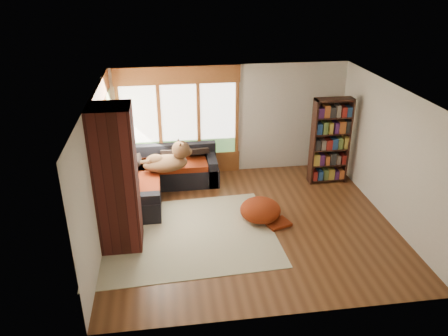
{
  "coord_description": "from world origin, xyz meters",
  "views": [
    {
      "loc": [
        -1.5,
        -7.16,
        4.61
      ],
      "look_at": [
        -0.42,
        0.61,
        0.95
      ],
      "focal_mm": 35.0,
      "sensor_mm": 36.0,
      "label": 1
    }
  ],
  "objects_px": {
    "sectional_sofa": "(149,178)",
    "dog_brindle": "(127,177)",
    "bookshelf": "(330,141)",
    "dog_tan": "(169,159)",
    "brick_chimney": "(116,180)",
    "pouf": "(260,209)",
    "area_rug": "(181,235)"
  },
  "relations": [
    {
      "from": "area_rug",
      "to": "dog_brindle",
      "type": "xyz_separation_m",
      "value": [
        -1.0,
        1.09,
        0.74
      ]
    },
    {
      "from": "bookshelf",
      "to": "pouf",
      "type": "relative_size",
      "value": 2.46
    },
    {
      "from": "bookshelf",
      "to": "dog_tan",
      "type": "height_order",
      "value": "bookshelf"
    },
    {
      "from": "brick_chimney",
      "to": "sectional_sofa",
      "type": "xyz_separation_m",
      "value": [
        0.45,
        2.05,
        -1.0
      ]
    },
    {
      "from": "bookshelf",
      "to": "dog_tan",
      "type": "bearing_deg",
      "value": -178.87
    },
    {
      "from": "sectional_sofa",
      "to": "area_rug",
      "type": "bearing_deg",
      "value": -68.58
    },
    {
      "from": "area_rug",
      "to": "dog_brindle",
      "type": "distance_m",
      "value": 1.65
    },
    {
      "from": "brick_chimney",
      "to": "area_rug",
      "type": "bearing_deg",
      "value": 7.01
    },
    {
      "from": "sectional_sofa",
      "to": "pouf",
      "type": "xyz_separation_m",
      "value": [
        2.19,
        -1.58,
        -0.07
      ]
    },
    {
      "from": "sectional_sofa",
      "to": "dog_brindle",
      "type": "distance_m",
      "value": 1.01
    },
    {
      "from": "sectional_sofa",
      "to": "area_rug",
      "type": "distance_m",
      "value": 2.03
    },
    {
      "from": "brick_chimney",
      "to": "dog_tan",
      "type": "bearing_deg",
      "value": 63.96
    },
    {
      "from": "area_rug",
      "to": "bookshelf",
      "type": "height_order",
      "value": "bookshelf"
    },
    {
      "from": "brick_chimney",
      "to": "sectional_sofa",
      "type": "height_order",
      "value": "brick_chimney"
    },
    {
      "from": "pouf",
      "to": "dog_tan",
      "type": "distance_m",
      "value": 2.3
    },
    {
      "from": "brick_chimney",
      "to": "area_rug",
      "type": "distance_m",
      "value": 1.68
    },
    {
      "from": "brick_chimney",
      "to": "area_rug",
      "type": "height_order",
      "value": "brick_chimney"
    },
    {
      "from": "brick_chimney",
      "to": "bookshelf",
      "type": "relative_size",
      "value": 1.3
    },
    {
      "from": "bookshelf",
      "to": "sectional_sofa",
      "type": "bearing_deg",
      "value": 178.46
    },
    {
      "from": "area_rug",
      "to": "pouf",
      "type": "height_order",
      "value": "pouf"
    },
    {
      "from": "brick_chimney",
      "to": "dog_brindle",
      "type": "xyz_separation_m",
      "value": [
        0.06,
        1.22,
        -0.55
      ]
    },
    {
      "from": "dog_tan",
      "to": "dog_brindle",
      "type": "height_order",
      "value": "dog_tan"
    },
    {
      "from": "brick_chimney",
      "to": "bookshelf",
      "type": "xyz_separation_m",
      "value": [
        4.54,
        1.94,
        -0.3
      ]
    },
    {
      "from": "sectional_sofa",
      "to": "dog_brindle",
      "type": "height_order",
      "value": "dog_brindle"
    },
    {
      "from": "brick_chimney",
      "to": "pouf",
      "type": "relative_size",
      "value": 3.21
    },
    {
      "from": "area_rug",
      "to": "dog_tan",
      "type": "xyz_separation_m",
      "value": [
        -0.15,
        1.74,
        0.81
      ]
    },
    {
      "from": "sectional_sofa",
      "to": "brick_chimney",
      "type": "bearing_deg",
      "value": -98.58
    },
    {
      "from": "bookshelf",
      "to": "dog_tan",
      "type": "relative_size",
      "value": 1.83
    },
    {
      "from": "dog_brindle",
      "to": "pouf",
      "type": "bearing_deg",
      "value": -109.37
    },
    {
      "from": "bookshelf",
      "to": "dog_brindle",
      "type": "relative_size",
      "value": 2.52
    },
    {
      "from": "bookshelf",
      "to": "dog_brindle",
      "type": "distance_m",
      "value": 4.54
    },
    {
      "from": "bookshelf",
      "to": "pouf",
      "type": "height_order",
      "value": "bookshelf"
    }
  ]
}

